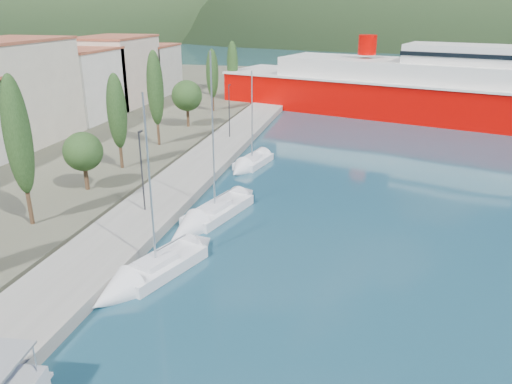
# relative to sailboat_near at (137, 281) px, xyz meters

# --- Properties ---
(ground) EXTENTS (1400.00, 1400.00, 0.00)m
(ground) POSITION_rel_sailboat_near_xyz_m (5.30, 113.71, -0.32)
(ground) COLOR navy
(quay) EXTENTS (5.00, 88.00, 0.80)m
(quay) POSITION_rel_sailboat_near_xyz_m (-3.70, 19.71, 0.08)
(quay) COLOR gray
(quay) RESTS_ON ground
(town_buildings) EXTENTS (9.20, 69.20, 11.30)m
(town_buildings) POSITION_rel_sailboat_near_xyz_m (-26.70, 30.62, 5.25)
(town_buildings) COLOR beige
(town_buildings) RESTS_ON land_strip
(tree_row) EXTENTS (3.86, 63.73, 10.59)m
(tree_row) POSITION_rel_sailboat_near_xyz_m (-10.50, 25.63, 5.39)
(tree_row) COLOR #47301E
(tree_row) RESTS_ON land_strip
(lamp_posts) EXTENTS (0.15, 46.95, 6.06)m
(lamp_posts) POSITION_rel_sailboat_near_xyz_m (-3.70, 8.98, 3.76)
(lamp_posts) COLOR #2D2D33
(lamp_posts) RESTS_ON quay
(sailboat_near) EXTENTS (5.16, 8.70, 11.99)m
(sailboat_near) POSITION_rel_sailboat_near_xyz_m (0.00, 0.00, 0.00)
(sailboat_near) COLOR silver
(sailboat_near) RESTS_ON ground
(sailboat_mid) EXTENTS (4.89, 9.62, 13.39)m
(sailboat_mid) POSITION_rel_sailboat_near_xyz_m (0.84, 9.01, -0.00)
(sailboat_mid) COLOR silver
(sailboat_mid) RESTS_ON ground
(sailboat_far) EXTENTS (3.66, 7.38, 10.38)m
(sailboat_far) POSITION_rel_sailboat_near_xyz_m (0.68, 22.86, -0.03)
(sailboat_far) COLOR silver
(sailboat_far) RESTS_ON ground
(ferry) EXTENTS (61.04, 29.26, 11.90)m
(ferry) POSITION_rel_sailboat_near_xyz_m (19.06, 53.21, 3.30)
(ferry) COLOR #C50300
(ferry) RESTS_ON ground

